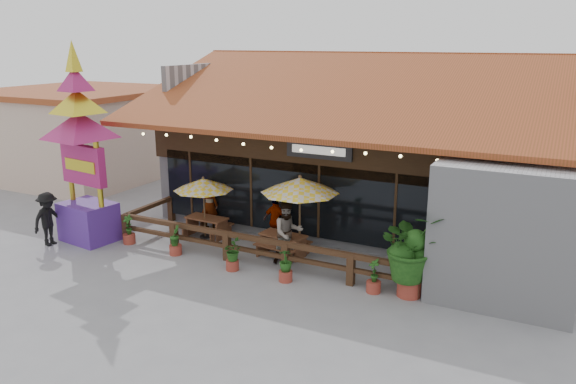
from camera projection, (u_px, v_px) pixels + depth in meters
The scene contains 19 objects.
ground at pixel (308, 269), 16.51m from camera, with size 100.00×100.00×0.00m, color gray.
restaurant_building at pixel (387, 156), 21.51m from camera, with size 15.50×14.73×6.09m.
patio_railing at pixel (238, 240), 17.10m from camera, with size 10.00×2.60×0.92m.
neighbor_building at pixel (84, 132), 27.64m from camera, with size 8.40×8.40×4.22m.
umbrella_left at pixel (203, 185), 18.65m from camera, with size 2.35×2.35×2.13m.
umbrella_right at pixel (300, 186), 16.98m from camera, with size 3.16×3.16×2.57m.
picnic_table_left at pixel (207, 224), 19.11m from camera, with size 1.47×1.28×0.68m.
picnic_table_right at pixel (283, 241), 17.43m from camera, with size 1.57×1.40×0.69m.
thai_sign_tower at pixel (80, 131), 17.92m from camera, with size 2.92×2.92×7.00m.
tropical_plant at pixel (412, 248), 14.41m from camera, with size 2.22×2.15×2.34m.
diner_a at pixel (209, 205), 19.77m from camera, with size 0.65×0.43×1.79m, color #342010.
diner_b at pixel (288, 232), 16.73m from camera, with size 0.93×0.73×1.92m, color #342010.
diner_c at pixel (277, 221), 18.14m from camera, with size 0.98×0.41×1.67m, color #342010.
pedestrian at pixel (48, 219), 18.22m from camera, with size 1.15×0.66×1.78m, color black.
planter_a at pixel (129, 232), 18.46m from camera, with size 0.40×0.40×0.98m.
planter_b at pixel (175, 241), 17.50m from camera, with size 0.39×0.41×0.96m.
planter_c at pixel (232, 253), 16.29m from camera, with size 0.74×0.74×0.93m.
planter_d at pixel (286, 266), 15.54m from camera, with size 0.47×0.47×0.94m.
planter_e at pixel (374, 278), 14.87m from camera, with size 0.40×0.39×0.95m.
Camera 1 is at (6.37, -13.97, 6.50)m, focal length 35.00 mm.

